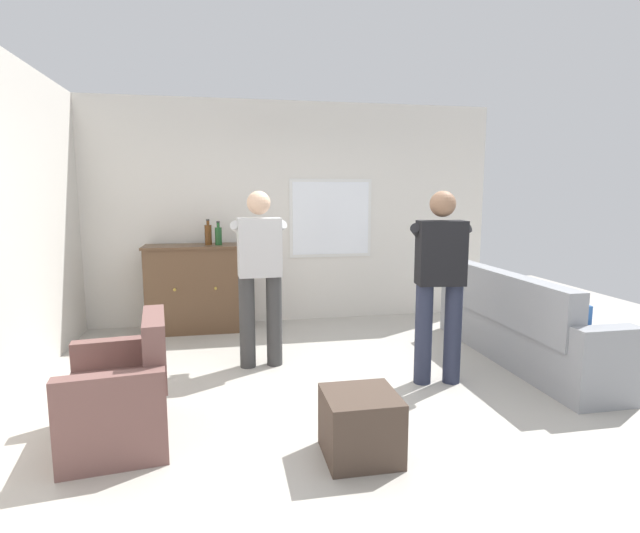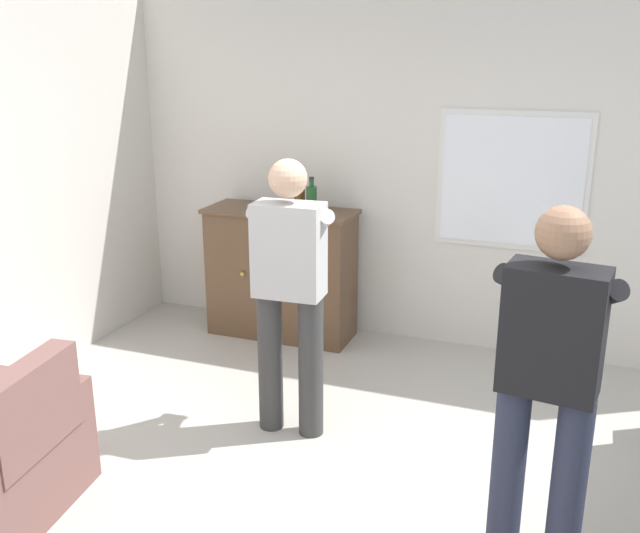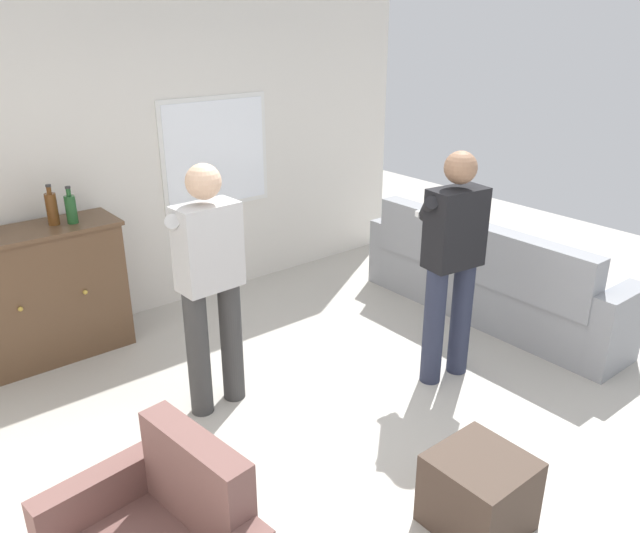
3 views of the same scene
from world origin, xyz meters
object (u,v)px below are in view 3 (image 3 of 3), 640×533
object	(u,v)px
bottle_wine_green	(71,208)
person_standing_right	(452,257)
ottoman	(479,492)
bottle_liquor_amber	(52,208)
sideboard_cabinet	(45,294)
person_standing_left	(209,278)
couch	(486,281)

from	to	relation	value
bottle_wine_green	person_standing_right	bearing A→B (deg)	-47.92
bottle_wine_green	ottoman	distance (m)	3.42
bottle_wine_green	bottle_liquor_amber	xyz separation A→B (m)	(-0.12, 0.05, 0.01)
sideboard_cabinet	ottoman	distance (m)	3.42
person_standing_left	ottoman	bearing A→B (deg)	-75.03
couch	bottle_wine_green	size ratio (longest dim) A/B	8.74
bottle_wine_green	bottle_liquor_amber	size ratio (longest dim) A/B	0.93
sideboard_cabinet	person_standing_left	distance (m)	1.59
ottoman	person_standing_left	xyz separation A→B (m)	(-0.49, 1.82, 0.73)
bottle_liquor_amber	sideboard_cabinet	bearing A→B (deg)	-175.15
couch	bottle_wine_green	bearing A→B (deg)	149.92
ottoman	person_standing_right	bearing A→B (deg)	47.36
person_standing_right	bottle_wine_green	bearing A→B (deg)	132.08
couch	sideboard_cabinet	size ratio (longest dim) A/B	2.07
bottle_liquor_amber	person_standing_left	distance (m)	1.51
couch	ottoman	bearing A→B (deg)	-143.39
sideboard_cabinet	bottle_liquor_amber	distance (m)	0.67
person_standing_left	sideboard_cabinet	bearing A→B (deg)	115.65
person_standing_left	person_standing_right	distance (m)	1.66
sideboard_cabinet	bottle_wine_green	size ratio (longest dim) A/B	4.23
couch	bottle_wine_green	world-z (taller)	bottle_wine_green
sideboard_cabinet	person_standing_right	size ratio (longest dim) A/B	0.71
person_standing_right	person_standing_left	bearing A→B (deg)	153.81
bottle_liquor_amber	person_standing_right	world-z (taller)	person_standing_right
person_standing_right	sideboard_cabinet	bearing A→B (deg)	135.50
sideboard_cabinet	bottle_wine_green	world-z (taller)	bottle_wine_green
person_standing_left	bottle_wine_green	bearing A→B (deg)	106.00
couch	sideboard_cabinet	world-z (taller)	sideboard_cabinet
couch	person_standing_right	world-z (taller)	person_standing_right
sideboard_cabinet	bottle_liquor_amber	world-z (taller)	bottle_liquor_amber
bottle_wine_green	ottoman	size ratio (longest dim) A/B	0.61
ottoman	person_standing_right	distance (m)	1.65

